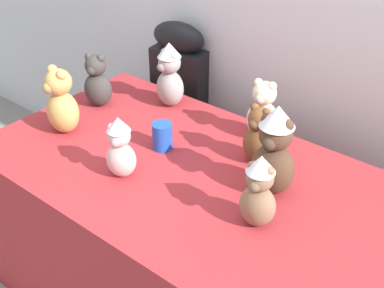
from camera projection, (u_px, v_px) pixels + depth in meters
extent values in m
cube|color=maroon|center=(192.00, 247.00, 2.09)|extent=(1.65, 0.92, 0.77)
cube|color=black|center=(180.00, 130.00, 2.73)|extent=(0.29, 0.16, 0.93)
ellipsoid|color=black|center=(179.00, 37.00, 2.44)|extent=(0.29, 0.16, 0.15)
ellipsoid|color=brown|center=(258.00, 144.00, 1.89)|extent=(0.13, 0.11, 0.15)
sphere|color=brown|center=(260.00, 119.00, 1.83)|extent=(0.09, 0.09, 0.09)
sphere|color=brown|center=(255.00, 108.00, 1.83)|extent=(0.03, 0.03, 0.03)
sphere|color=brown|center=(267.00, 113.00, 1.80)|extent=(0.03, 0.03, 0.03)
sphere|color=brown|center=(253.00, 124.00, 1.82)|extent=(0.04, 0.04, 0.04)
ellipsoid|color=gray|center=(170.00, 88.00, 2.27)|extent=(0.16, 0.14, 0.17)
sphere|color=gray|center=(169.00, 63.00, 2.21)|extent=(0.10, 0.10, 0.10)
sphere|color=gray|center=(165.00, 52.00, 2.21)|extent=(0.04, 0.04, 0.04)
sphere|color=gray|center=(174.00, 57.00, 2.16)|extent=(0.04, 0.04, 0.04)
sphere|color=slate|center=(162.00, 67.00, 2.19)|extent=(0.04, 0.04, 0.04)
cone|color=silver|center=(169.00, 50.00, 2.17)|extent=(0.11, 0.11, 0.07)
ellipsoid|color=#383533|center=(98.00, 89.00, 2.27)|extent=(0.16, 0.15, 0.16)
sphere|color=#383533|center=(95.00, 65.00, 2.21)|extent=(0.09, 0.09, 0.09)
sphere|color=#383533|center=(89.00, 57.00, 2.20)|extent=(0.04, 0.04, 0.04)
sphere|color=#383533|center=(101.00, 58.00, 2.18)|extent=(0.04, 0.04, 0.04)
sphere|color=#32302E|center=(91.00, 71.00, 2.18)|extent=(0.04, 0.04, 0.04)
ellipsoid|color=beige|center=(121.00, 160.00, 1.82)|extent=(0.14, 0.13, 0.14)
sphere|color=beige|center=(119.00, 136.00, 1.77)|extent=(0.08, 0.08, 0.08)
sphere|color=beige|center=(112.00, 127.00, 1.75)|extent=(0.03, 0.03, 0.03)
sphere|color=beige|center=(125.00, 129.00, 1.74)|extent=(0.03, 0.03, 0.03)
sphere|color=#A88783|center=(115.00, 143.00, 1.74)|extent=(0.03, 0.03, 0.03)
cone|color=silver|center=(118.00, 124.00, 1.74)|extent=(0.09, 0.09, 0.05)
ellipsoid|color=beige|center=(262.00, 120.00, 2.04)|extent=(0.14, 0.12, 0.16)
sphere|color=beige|center=(264.00, 93.00, 1.97)|extent=(0.10, 0.10, 0.10)
sphere|color=beige|center=(258.00, 83.00, 1.97)|extent=(0.04, 0.04, 0.04)
sphere|color=beige|center=(272.00, 86.00, 1.94)|extent=(0.04, 0.04, 0.04)
sphere|color=#ABA08A|center=(260.00, 99.00, 1.95)|extent=(0.04, 0.04, 0.04)
ellipsoid|color=tan|center=(63.00, 112.00, 2.07)|extent=(0.16, 0.14, 0.18)
sphere|color=tan|center=(58.00, 82.00, 2.00)|extent=(0.11, 0.11, 0.11)
sphere|color=tan|center=(52.00, 70.00, 2.00)|extent=(0.04, 0.04, 0.04)
sphere|color=tan|center=(61.00, 75.00, 1.96)|extent=(0.04, 0.04, 0.04)
sphere|color=olive|center=(48.00, 88.00, 1.98)|extent=(0.05, 0.05, 0.05)
ellipsoid|color=#4C3323|center=(272.00, 169.00, 1.72)|extent=(0.17, 0.14, 0.19)
sphere|color=#4C3323|center=(276.00, 134.00, 1.65)|extent=(0.11, 0.11, 0.11)
sphere|color=#4C3323|center=(267.00, 119.00, 1.64)|extent=(0.04, 0.04, 0.04)
sphere|color=#4C3323|center=(287.00, 126.00, 1.61)|extent=(0.04, 0.04, 0.04)
sphere|color=#412E23|center=(269.00, 143.00, 1.62)|extent=(0.05, 0.05, 0.05)
cone|color=silver|center=(278.00, 116.00, 1.61)|extent=(0.12, 0.12, 0.07)
ellipsoid|color=#7F6047|center=(257.00, 206.00, 1.59)|extent=(0.13, 0.12, 0.15)
sphere|color=#7F6047|center=(260.00, 178.00, 1.53)|extent=(0.09, 0.09, 0.09)
sphere|color=#7F6047|center=(253.00, 166.00, 1.53)|extent=(0.03, 0.03, 0.03)
sphere|color=#7F6047|center=(269.00, 172.00, 1.50)|extent=(0.03, 0.03, 0.03)
sphere|color=brown|center=(254.00, 187.00, 1.51)|extent=(0.04, 0.04, 0.04)
cone|color=silver|center=(261.00, 164.00, 1.51)|extent=(0.09, 0.09, 0.06)
cylinder|color=blue|center=(162.00, 136.00, 1.98)|extent=(0.08, 0.08, 0.11)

